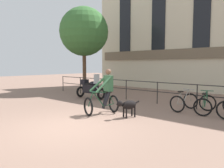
{
  "coord_description": "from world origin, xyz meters",
  "views": [
    {
      "loc": [
        5.22,
        -3.93,
        1.87
      ],
      "look_at": [
        -0.81,
        2.86,
        1.05
      ],
      "focal_mm": 35.0,
      "sensor_mm": 36.0,
      "label": 1
    }
  ],
  "objects_px": {
    "cyclist_with_bike": "(104,94)",
    "parked_bicycle_near_lamp": "(184,102)",
    "parked_motorcycle": "(90,88)",
    "parked_bicycle_mid_left": "(205,104)",
    "dog": "(128,105)"
  },
  "relations": [
    {
      "from": "cyclist_with_bike",
      "to": "parked_bicycle_near_lamp",
      "type": "xyz_separation_m",
      "value": [
        2.02,
        2.55,
        -0.41
      ]
    },
    {
      "from": "dog",
      "to": "parked_bicycle_mid_left",
      "type": "distance_m",
      "value": 3.07
    },
    {
      "from": "cyclist_with_bike",
      "to": "dog",
      "type": "distance_m",
      "value": 1.09
    },
    {
      "from": "parked_motorcycle",
      "to": "parked_bicycle_near_lamp",
      "type": "distance_m",
      "value": 5.2
    },
    {
      "from": "cyclist_with_bike",
      "to": "parked_motorcycle",
      "type": "distance_m",
      "value": 3.85
    },
    {
      "from": "parked_bicycle_near_lamp",
      "to": "parked_motorcycle",
      "type": "bearing_deg",
      "value": 10.03
    },
    {
      "from": "dog",
      "to": "cyclist_with_bike",
      "type": "bearing_deg",
      "value": -158.58
    },
    {
      "from": "parked_bicycle_near_lamp",
      "to": "dog",
      "type": "bearing_deg",
      "value": 74.24
    },
    {
      "from": "cyclist_with_bike",
      "to": "parked_bicycle_near_lamp",
      "type": "bearing_deg",
      "value": 67.26
    },
    {
      "from": "parked_bicycle_mid_left",
      "to": "parked_bicycle_near_lamp",
      "type": "bearing_deg",
      "value": -9.1
    },
    {
      "from": "parked_motorcycle",
      "to": "parked_bicycle_mid_left",
      "type": "bearing_deg",
      "value": -91.19
    },
    {
      "from": "parked_bicycle_mid_left",
      "to": "parked_motorcycle",
      "type": "bearing_deg",
      "value": -5.7
    },
    {
      "from": "dog",
      "to": "parked_bicycle_near_lamp",
      "type": "bearing_deg",
      "value": 84.99
    },
    {
      "from": "dog",
      "to": "parked_motorcycle",
      "type": "relative_size",
      "value": 0.57
    },
    {
      "from": "dog",
      "to": "parked_bicycle_near_lamp",
      "type": "xyz_separation_m",
      "value": [
        0.99,
        2.47,
        -0.08
      ]
    }
  ]
}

